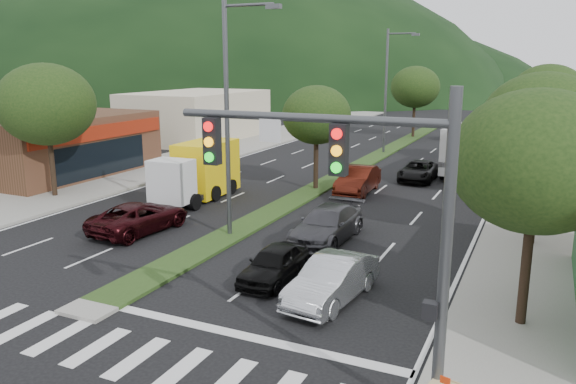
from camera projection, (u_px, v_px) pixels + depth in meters
The scene contains 27 objects.
ground at pixel (99, 306), 17.48m from camera, with size 160.00×160.00×0.00m, color black.
sidewalk_right at pixel (547, 185), 34.46m from camera, with size 5.00×90.00×0.15m, color gray.
sidewalk_left at pixel (198, 156), 44.88m from camera, with size 6.00×90.00×0.15m, color gray.
median at pixel (366, 162), 42.22m from camera, with size 1.60×56.00×0.12m, color #203613.
crosswalk at pixel (48, 334), 15.71m from camera, with size 19.00×2.20×0.01m, color silver.
traffic_signal at pixel (369, 203), 11.38m from camera, with size 6.12×0.40×7.00m.
shop_left at pixel (46, 144), 37.83m from camera, with size 10.15×12.00×4.00m.
bldg_left_far at pixel (197, 116), 54.78m from camera, with size 9.00×14.00×4.60m, color beige.
hill_far at pixel (165, 91), 147.43m from camera, with size 176.00×132.00×82.00m, color black.
tree_r_a at pixel (537, 162), 15.02m from camera, with size 4.60×4.60×6.63m.
tree_r_b at pixel (543, 124), 22.04m from camera, with size 4.80×4.80×6.94m.
tree_r_c at pixel (545, 115), 29.18m from camera, with size 4.40×4.40×6.48m.
tree_r_d at pixel (548, 96), 37.92m from camera, with size 5.00×5.00×7.17m.
tree_r_e at pixel (548, 93), 46.83m from camera, with size 4.60×4.60×6.71m.
tree_med_near at pixel (316, 115), 32.39m from camera, with size 4.00×4.00×6.02m.
tree_med_far at pixel (415, 87), 55.25m from camera, with size 4.80×4.80×6.94m.
tree_l_a at pixel (46, 105), 30.26m from camera, with size 5.20×5.20×7.25m.
streetlight_near at pixel (231, 108), 23.20m from camera, with size 2.60×0.25×10.00m.
streetlight_mid at pixel (388, 85), 45.31m from camera, with size 2.60×0.25×10.00m.
sedan_silver at pixel (332, 280), 17.75m from camera, with size 1.48×4.24×1.40m, color #B1B4B9.
suv_maroon at pixel (140, 217), 25.02m from camera, with size 2.25×4.87×1.35m, color black.
car_queue_a at pixel (274, 264), 19.41m from camera, with size 1.45×3.60×1.23m, color black.
car_queue_b at pixel (327, 224), 23.78m from camera, with size 1.98×4.87×1.41m, color #434247.
car_queue_c at pixel (358, 180), 32.44m from camera, with size 1.63×4.68×1.54m, color #47150B.
car_queue_d at pixel (419, 171), 35.89m from camera, with size 2.06×4.47×1.24m, color black.
box_truck at pixel (200, 173), 31.00m from camera, with size 2.68×6.34×3.08m.
motorhome at pixel (476, 147), 37.96m from camera, with size 3.65×9.00×3.36m.
Camera 1 is at (12.17, -12.24, 7.43)m, focal length 35.00 mm.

